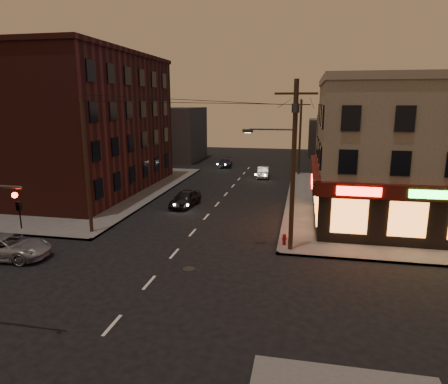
% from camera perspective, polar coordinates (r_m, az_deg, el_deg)
% --- Properties ---
extents(ground, '(120.00, 120.00, 0.00)m').
position_cam_1_polar(ground, '(20.96, -10.65, -12.61)').
color(ground, black).
rests_on(ground, ground).
extents(sidewalk_ne, '(24.00, 28.00, 0.15)m').
position_cam_1_polar(sidewalk_ne, '(39.00, 26.88, -1.70)').
color(sidewalk_ne, '#514F4C').
rests_on(sidewalk_ne, ground).
extents(sidewalk_nw, '(24.00, 28.00, 0.15)m').
position_cam_1_polar(sidewalk_nw, '(45.30, -22.95, 0.54)').
color(sidewalk_nw, '#514F4C').
rests_on(sidewalk_nw, ground).
extents(pizza_building, '(15.85, 12.85, 10.50)m').
position_cam_1_polar(pizza_building, '(32.25, 26.82, 5.09)').
color(pizza_building, tan).
rests_on(pizza_building, sidewalk_ne).
extents(brick_apartment, '(12.00, 20.00, 13.00)m').
position_cam_1_polar(brick_apartment, '(42.59, -19.78, 9.03)').
color(brick_apartment, '#471B17').
rests_on(brick_apartment, sidewalk_nw).
extents(bg_building_ne_a, '(10.00, 12.00, 7.00)m').
position_cam_1_polar(bg_building_ne_a, '(56.12, 18.26, 6.64)').
color(bg_building_ne_a, '#3F3D3A').
rests_on(bg_building_ne_a, ground).
extents(bg_building_nw, '(9.00, 10.00, 8.00)m').
position_cam_1_polar(bg_building_nw, '(63.05, -7.56, 8.24)').
color(bg_building_nw, '#3F3D3A').
rests_on(bg_building_nw, ground).
extents(bg_building_ne_b, '(8.00, 8.00, 6.00)m').
position_cam_1_polar(bg_building_ne_b, '(69.87, 15.30, 7.52)').
color(bg_building_ne_b, '#3F3D3A').
rests_on(bg_building_ne_b, ground).
extents(utility_pole_main, '(4.20, 0.44, 10.00)m').
position_cam_1_polar(utility_pole_main, '(23.49, 9.65, 4.91)').
color(utility_pole_main, '#382619').
rests_on(utility_pole_main, sidewalk_ne).
extents(utility_pole_far, '(0.26, 0.26, 9.00)m').
position_cam_1_polar(utility_pole_far, '(49.65, 10.80, 7.67)').
color(utility_pole_far, '#382619').
rests_on(utility_pole_far, sidewalk_ne).
extents(utility_pole_west, '(0.24, 0.24, 9.00)m').
position_cam_1_polar(utility_pole_west, '(28.17, -19.00, 3.40)').
color(utility_pole_west, '#382619').
rests_on(utility_pole_west, sidewalk_nw).
extents(suv_cross, '(5.08, 2.60, 1.37)m').
position_cam_1_polar(suv_cross, '(26.51, -28.54, -6.90)').
color(suv_cross, gray).
rests_on(suv_cross, ground).
extents(sedan_near, '(2.14, 4.32, 1.42)m').
position_cam_1_polar(sedan_near, '(34.77, -5.55, -0.90)').
color(sedan_near, black).
rests_on(sedan_near, ground).
extents(sedan_mid, '(1.59, 3.90, 1.26)m').
position_cam_1_polar(sedan_mid, '(48.07, 5.61, 2.83)').
color(sedan_mid, gray).
rests_on(sedan_mid, ground).
extents(sedan_far, '(2.08, 4.18, 1.17)m').
position_cam_1_polar(sedan_far, '(55.61, 0.24, 4.21)').
color(sedan_far, black).
rests_on(sedan_far, ground).
extents(fire_hydrant, '(0.32, 0.32, 0.72)m').
position_cam_1_polar(fire_hydrant, '(25.37, 8.61, -6.62)').
color(fire_hydrant, maroon).
rests_on(fire_hydrant, sidewalk_ne).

